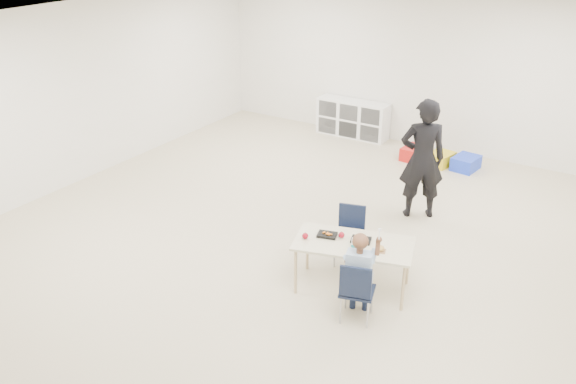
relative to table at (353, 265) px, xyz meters
The scene contains 16 objects.
room 1.65m from the table, 158.20° to the left, with size 9.00×9.02×2.80m.
table is the anchor object (origin of this frame).
chair_near 0.58m from the table, 58.93° to the right, with size 0.35×0.33×0.73m, color black, non-canonical shape.
chair_far 0.58m from the table, 121.07° to the left, with size 0.35×0.33×0.73m, color black, non-canonical shape.
child 0.63m from the table, 58.93° to the right, with size 0.49×0.49×1.15m, color #99ADCF, non-canonical shape.
lunch_tray_near 0.33m from the table, 53.94° to the left, with size 0.22×0.16×0.03m, color black.
lunch_tray_far 0.46m from the table, behind, with size 0.22×0.16×0.03m, color black.
milk_carton 0.36m from the table, 57.82° to the right, with size 0.07×0.07×0.10m, color white.
bread_roll 0.47m from the table, ahead, with size 0.09×0.09×0.07m, color tan.
apple_near 0.38m from the table, behind, with size 0.07×0.07×0.07m, color maroon.
apple_far 0.65m from the table, 157.31° to the right, with size 0.07×0.07×0.07m, color maroon.
cubby_shelf 5.29m from the table, 116.41° to the left, with size 1.40×0.40×0.70m, color white.
adult 2.27m from the table, 91.13° to the left, with size 0.63×0.41×1.73m, color black.
bin_red 4.30m from the table, 101.60° to the left, with size 0.37×0.47×0.23m, color red.
bin_yellow 4.22m from the table, 95.30° to the left, with size 0.35×0.45×0.22m, color gold.
bin_blue 4.24m from the table, 89.49° to the left, with size 0.37×0.47×0.23m, color blue.
Camera 1 is at (3.68, -5.92, 4.01)m, focal length 38.00 mm.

